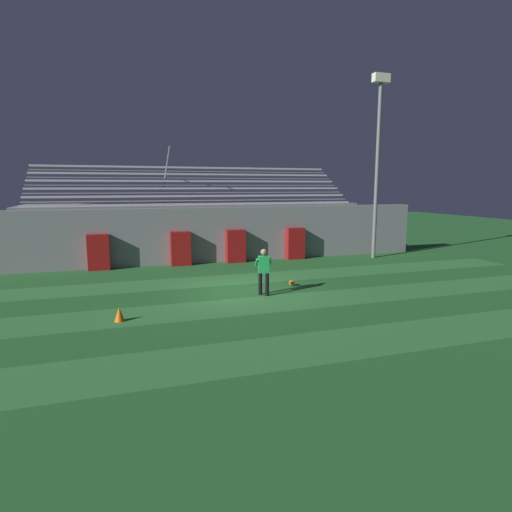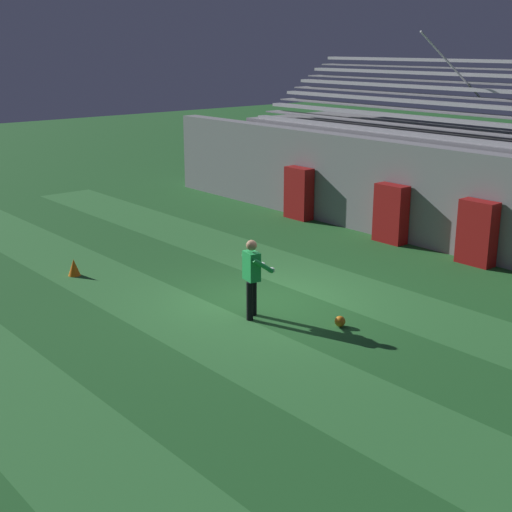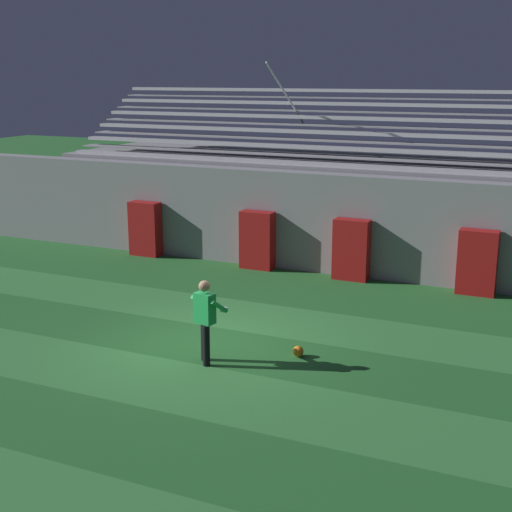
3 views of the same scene
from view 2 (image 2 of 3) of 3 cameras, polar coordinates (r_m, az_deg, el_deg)
The scene contains 11 objects.
ground_plane at distance 15.79m, azimuth 0.77°, elevation -3.65°, with size 80.00×80.00×0.00m, color #236028.
turf_stripe_mid at distance 14.64m, azimuth -5.16°, elevation -5.37°, with size 28.00×2.00×0.01m, color #337A38.
turf_stripe_far at distance 17.10m, azimuth 5.84°, elevation -2.11°, with size 28.00×2.00×0.01m, color #337A38.
back_wall at distance 20.13m, azimuth 14.92°, elevation 4.39°, with size 24.00×0.60×2.80m, color gray.
padding_pillar_gate_left at distance 20.63m, azimuth 10.74°, elevation 3.35°, with size 0.97×0.44×1.67m, color maroon.
padding_pillar_gate_right at distance 19.05m, azimuth 17.28°, elevation 1.78°, with size 0.97×0.44×1.67m, color maroon.
padding_pillar_far_left at distance 23.14m, azimuth 3.44°, elevation 5.04°, with size 0.97×0.44×1.67m, color maroon.
bleacher_stand at distance 22.34m, azimuth 18.95°, elevation 5.51°, with size 18.00×4.75×5.83m.
goalkeeper at distance 14.58m, azimuth -0.30°, elevation -1.42°, with size 0.66×0.65×1.67m.
soccer_ball at distance 14.49m, azimuth 6.73°, elevation -5.21°, with size 0.22×0.22×0.22m, color orange.
traffic_cone at distance 18.01m, azimuth -14.36°, elevation -0.89°, with size 0.30×0.30×0.42m, color orange.
Camera 2 is at (11.16, -9.75, 5.47)m, focal length 50.00 mm.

